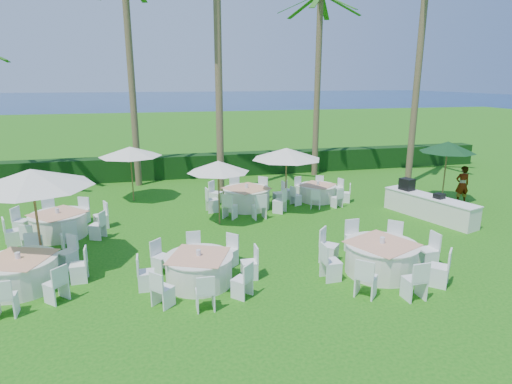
# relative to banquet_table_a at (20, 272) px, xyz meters

# --- Properties ---
(ground) EXTENTS (120.00, 120.00, 0.00)m
(ground) POSITION_rel_banquet_table_a_xyz_m (5.65, -0.16, -0.42)
(ground) COLOR #146010
(ground) RESTS_ON ground
(hedge) EXTENTS (34.00, 1.00, 1.20)m
(hedge) POSITION_rel_banquet_table_a_xyz_m (5.65, 11.84, 0.18)
(hedge) COLOR black
(hedge) RESTS_ON ground
(ocean) EXTENTS (260.00, 260.00, 0.00)m
(ocean) POSITION_rel_banquet_table_a_xyz_m (5.65, 101.84, -0.42)
(ocean) COLOR #071748
(ocean) RESTS_ON ground
(banquet_table_a) EXTENTS (3.20, 3.20, 0.97)m
(banquet_table_a) POSITION_rel_banquet_table_a_xyz_m (0.00, 0.00, 0.00)
(banquet_table_a) COLOR silver
(banquet_table_a) RESTS_ON ground
(banquet_table_b) EXTENTS (3.07, 3.07, 0.94)m
(banquet_table_b) POSITION_rel_banquet_table_a_xyz_m (4.41, -0.81, -0.01)
(banquet_table_b) COLOR silver
(banquet_table_b) RESTS_ON ground
(banquet_table_c) EXTENTS (3.44, 3.44, 1.03)m
(banquet_table_c) POSITION_rel_banquet_table_a_xyz_m (9.29, -1.34, 0.03)
(banquet_table_c) COLOR silver
(banquet_table_c) RESTS_ON ground
(banquet_table_d) EXTENTS (3.14, 3.14, 0.97)m
(banquet_table_d) POSITION_rel_banquet_table_a_xyz_m (0.21, 3.76, 0.00)
(banquet_table_d) COLOR silver
(banquet_table_d) RESTS_ON ground
(banquet_table_e) EXTENTS (3.38, 3.38, 1.01)m
(banquet_table_e) POSITION_rel_banquet_table_a_xyz_m (7.05, 5.45, 0.02)
(banquet_table_e) COLOR silver
(banquet_table_e) RESTS_ON ground
(banquet_table_f) EXTENTS (2.74, 2.74, 0.86)m
(banquet_table_f) POSITION_rel_banquet_table_a_xyz_m (10.29, 5.82, -0.05)
(banquet_table_f) COLOR silver
(banquet_table_f) RESTS_ON ground
(umbrella_a) EXTENTS (3.18, 3.18, 2.86)m
(umbrella_a) POSITION_rel_banquet_table_a_xyz_m (0.28, 1.06, 2.18)
(umbrella_a) COLOR brown
(umbrella_a) RESTS_ON ground
(umbrella_b) EXTENTS (2.23, 2.23, 2.34)m
(umbrella_b) POSITION_rel_banquet_table_a_xyz_m (5.65, 3.75, 1.71)
(umbrella_b) COLOR brown
(umbrella_b) RESTS_ON ground
(umbrella_c) EXTENTS (2.64, 2.64, 2.37)m
(umbrella_c) POSITION_rel_banquet_table_a_xyz_m (2.49, 7.72, 1.74)
(umbrella_c) COLOR brown
(umbrella_c) RESTS_ON ground
(umbrella_d) EXTENTS (2.75, 2.75, 2.54)m
(umbrella_d) POSITION_rel_banquet_table_a_xyz_m (8.50, 4.76, 1.90)
(umbrella_d) COLOR brown
(umbrella_d) RESTS_ON ground
(umbrella_green) EXTENTS (2.27, 2.27, 2.63)m
(umbrella_green) POSITION_rel_banquet_table_a_xyz_m (15.42, 4.34, 1.97)
(umbrella_green) COLOR brown
(umbrella_green) RESTS_ON ground
(buffet_table) EXTENTS (1.91, 3.79, 1.33)m
(buffet_table) POSITION_rel_banquet_table_a_xyz_m (13.49, 2.57, 0.04)
(buffet_table) COLOR silver
(buffet_table) RESTS_ON ground
(staff_person) EXTENTS (0.65, 0.48, 1.62)m
(staff_person) POSITION_rel_banquet_table_a_xyz_m (16.08, 4.01, 0.39)
(staff_person) COLOR gray
(staff_person) RESTS_ON ground
(palm_b) EXTENTS (4.40, 4.17, 9.81)m
(palm_b) POSITION_rel_banquet_table_a_xyz_m (2.65, 10.56, 4.95)
(palm_b) COLOR brown
(palm_b) RESTS_ON ground
(palm_c) EXTENTS (4.13, 4.40, 10.75)m
(palm_c) POSITION_rel_banquet_table_a_xyz_m (6.38, 7.94, 5.43)
(palm_c) COLOR brown
(palm_c) RESTS_ON ground
(palm_d) EXTENTS (4.40, 4.01, 9.29)m
(palm_d) POSITION_rel_banquet_table_a_xyz_m (12.06, 10.76, 4.68)
(palm_d) COLOR brown
(palm_d) RESTS_ON ground
(palm_e) EXTENTS (4.35, 4.29, 10.90)m
(palm_e) POSITION_rel_banquet_table_a_xyz_m (15.96, 7.75, 5.51)
(palm_e) COLOR brown
(palm_e) RESTS_ON ground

